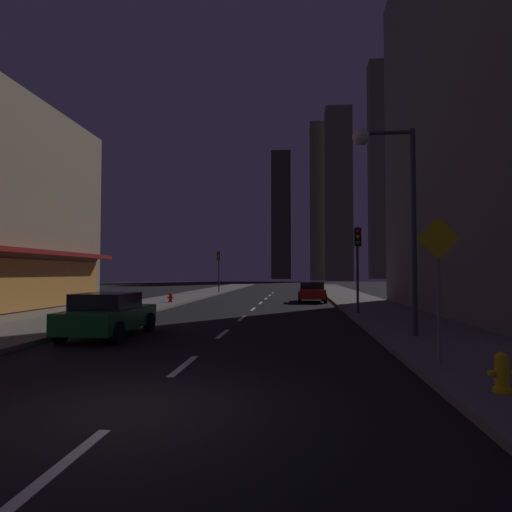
{
  "coord_description": "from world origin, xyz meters",
  "views": [
    {
      "loc": [
        2.56,
        -6.61,
        2.1
      ],
      "look_at": [
        0.0,
        20.6,
        3.16
      ],
      "focal_mm": 30.82,
      "sensor_mm": 36.0,
      "label": 1
    }
  ],
  "objects_px": {
    "car_parked_near": "(108,315)",
    "traffic_light_near_right": "(358,251)",
    "pedestrian_crossing_sign": "(438,277)",
    "traffic_light_far_left": "(219,262)",
    "car_parked_far": "(312,292)",
    "fire_hydrant_yellow_near": "(502,373)",
    "fire_hydrant_far_left": "(170,298)",
    "street_lamp_right": "(386,179)"
  },
  "relations": [
    {
      "from": "pedestrian_crossing_sign",
      "to": "traffic_light_near_right",
      "type": "bearing_deg",
      "value": 90.48
    },
    {
      "from": "pedestrian_crossing_sign",
      "to": "traffic_light_far_left",
      "type": "bearing_deg",
      "value": 107.68
    },
    {
      "from": "street_lamp_right",
      "to": "car_parked_far",
      "type": "bearing_deg",
      "value": 95.67
    },
    {
      "from": "car_parked_near",
      "to": "street_lamp_right",
      "type": "bearing_deg",
      "value": 1.25
    },
    {
      "from": "traffic_light_far_left",
      "to": "pedestrian_crossing_sign",
      "type": "xyz_separation_m",
      "value": [
        11.1,
        -34.82,
        -1.18
      ]
    },
    {
      "from": "fire_hydrant_far_left",
      "to": "pedestrian_crossing_sign",
      "type": "xyz_separation_m",
      "value": [
        11.5,
        -18.95,
        1.56
      ]
    },
    {
      "from": "traffic_light_near_right",
      "to": "street_lamp_right",
      "type": "height_order",
      "value": "street_lamp_right"
    },
    {
      "from": "fire_hydrant_yellow_near",
      "to": "pedestrian_crossing_sign",
      "type": "bearing_deg",
      "value": 97.74
    },
    {
      "from": "car_parked_far",
      "to": "pedestrian_crossing_sign",
      "type": "height_order",
      "value": "pedestrian_crossing_sign"
    },
    {
      "from": "fire_hydrant_far_left",
      "to": "street_lamp_right",
      "type": "height_order",
      "value": "street_lamp_right"
    },
    {
      "from": "fire_hydrant_far_left",
      "to": "traffic_light_far_left",
      "type": "distance_m",
      "value": 16.11
    },
    {
      "from": "car_parked_far",
      "to": "fire_hydrant_yellow_near",
      "type": "xyz_separation_m",
      "value": [
        2.3,
        -24.39,
        -0.29
      ]
    },
    {
      "from": "street_lamp_right",
      "to": "car_parked_near",
      "type": "bearing_deg",
      "value": -178.75
    },
    {
      "from": "car_parked_near",
      "to": "traffic_light_near_right",
      "type": "height_order",
      "value": "traffic_light_near_right"
    },
    {
      "from": "traffic_light_far_left",
      "to": "street_lamp_right",
      "type": "relative_size",
      "value": 0.64
    },
    {
      "from": "fire_hydrant_yellow_near",
      "to": "traffic_light_far_left",
      "type": "height_order",
      "value": "traffic_light_far_left"
    },
    {
      "from": "car_parked_far",
      "to": "street_lamp_right",
      "type": "xyz_separation_m",
      "value": [
        1.78,
        -17.92,
        4.33
      ]
    },
    {
      "from": "car_parked_near",
      "to": "pedestrian_crossing_sign",
      "type": "bearing_deg",
      "value": -23.85
    },
    {
      "from": "fire_hydrant_far_left",
      "to": "pedestrian_crossing_sign",
      "type": "distance_m",
      "value": 22.22
    },
    {
      "from": "car_parked_near",
      "to": "traffic_light_near_right",
      "type": "bearing_deg",
      "value": 40.77
    },
    {
      "from": "traffic_light_near_right",
      "to": "fire_hydrant_yellow_near",
      "type": "bearing_deg",
      "value": -88.38
    },
    {
      "from": "fire_hydrant_yellow_near",
      "to": "pedestrian_crossing_sign",
      "type": "distance_m",
      "value": 2.72
    },
    {
      "from": "traffic_light_near_right",
      "to": "street_lamp_right",
      "type": "xyz_separation_m",
      "value": [
        -0.12,
        -7.65,
        1.87
      ]
    },
    {
      "from": "car_parked_near",
      "to": "fire_hydrant_far_left",
      "type": "height_order",
      "value": "car_parked_near"
    },
    {
      "from": "fire_hydrant_yellow_near",
      "to": "street_lamp_right",
      "type": "xyz_separation_m",
      "value": [
        -0.52,
        6.47,
        4.61
      ]
    },
    {
      "from": "car_parked_near",
      "to": "street_lamp_right",
      "type": "xyz_separation_m",
      "value": [
        8.98,
        0.2,
        4.33
      ]
    },
    {
      "from": "car_parked_near",
      "to": "pedestrian_crossing_sign",
      "type": "xyz_separation_m",
      "value": [
        9.2,
        -4.07,
        1.28
      ]
    },
    {
      "from": "street_lamp_right",
      "to": "traffic_light_far_left",
      "type": "bearing_deg",
      "value": 109.6
    },
    {
      "from": "traffic_light_far_left",
      "to": "street_lamp_right",
      "type": "xyz_separation_m",
      "value": [
        10.88,
        -30.55,
        1.87
      ]
    },
    {
      "from": "traffic_light_far_left",
      "to": "street_lamp_right",
      "type": "bearing_deg",
      "value": -70.4
    },
    {
      "from": "traffic_light_far_left",
      "to": "pedestrian_crossing_sign",
      "type": "distance_m",
      "value": 36.56
    },
    {
      "from": "traffic_light_far_left",
      "to": "car_parked_near",
      "type": "bearing_deg",
      "value": -86.46
    },
    {
      "from": "car_parked_far",
      "to": "traffic_light_near_right",
      "type": "xyz_separation_m",
      "value": [
        1.9,
        -10.27,
        2.45
      ]
    },
    {
      "from": "fire_hydrant_yellow_near",
      "to": "traffic_light_far_left",
      "type": "xyz_separation_m",
      "value": [
        -11.4,
        37.02,
        2.74
      ]
    },
    {
      "from": "fire_hydrant_far_left",
      "to": "traffic_light_far_left",
      "type": "xyz_separation_m",
      "value": [
        0.4,
        15.87,
        2.74
      ]
    },
    {
      "from": "car_parked_near",
      "to": "pedestrian_crossing_sign",
      "type": "relative_size",
      "value": 1.34
    },
    {
      "from": "car_parked_far",
      "to": "pedestrian_crossing_sign",
      "type": "bearing_deg",
      "value": -84.85
    },
    {
      "from": "car_parked_near",
      "to": "traffic_light_far_left",
      "type": "height_order",
      "value": "traffic_light_far_left"
    },
    {
      "from": "traffic_light_near_right",
      "to": "pedestrian_crossing_sign",
      "type": "bearing_deg",
      "value": -89.52
    },
    {
      "from": "car_parked_near",
      "to": "traffic_light_far_left",
      "type": "xyz_separation_m",
      "value": [
        -1.9,
        30.75,
        2.45
      ]
    },
    {
      "from": "fire_hydrant_yellow_near",
      "to": "pedestrian_crossing_sign",
      "type": "xyz_separation_m",
      "value": [
        -0.3,
        2.21,
        1.56
      ]
    },
    {
      "from": "car_parked_far",
      "to": "fire_hydrant_yellow_near",
      "type": "distance_m",
      "value": 24.5
    }
  ]
}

